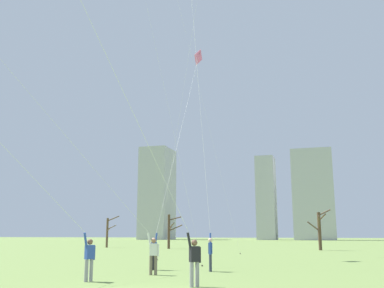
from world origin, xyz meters
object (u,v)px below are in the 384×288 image
kite_flyer_midfield_center_yellow (177,220)px  bare_tree_far_right_edge (320,229)px  kite_flyer_far_back_green (206,187)px  bare_tree_left_of_center (170,230)px  kite_flyer_midfield_right_orange (46,210)px  bare_tree_rightmost (108,231)px  distant_kite_high_overhead_blue (184,27)px  kite_flyer_midfield_left_pink (168,189)px  kite_flyer_foreground_left_white (94,182)px

kite_flyer_midfield_center_yellow → bare_tree_far_right_edge: 38.35m
kite_flyer_far_back_green → kite_flyer_midfield_center_yellow: 8.38m
bare_tree_left_of_center → kite_flyer_midfield_right_orange: bearing=-76.9°
bare_tree_rightmost → bare_tree_far_right_edge: 27.97m
kite_flyer_midfield_center_yellow → distant_kite_high_overhead_blue: 33.63m
distant_kite_high_overhead_blue → bare_tree_far_right_edge: bearing=46.2°
kite_flyer_far_back_green → bare_tree_rightmost: (-22.52, 32.35, -2.06)m
bare_tree_rightmost → kite_flyer_midfield_right_orange: bearing=-65.4°
kite_flyer_midfield_left_pink → distant_kite_high_overhead_blue: bearing=104.6°
kite_flyer_far_back_green → kite_flyer_foreground_left_white: kite_flyer_far_back_green is taller
distant_kite_high_overhead_blue → bare_tree_far_right_edge: 26.98m
kite_flyer_foreground_left_white → distant_kite_high_overhead_blue: distant_kite_high_overhead_blue is taller
kite_flyer_foreground_left_white → bare_tree_far_right_edge: kite_flyer_foreground_left_white is taller
kite_flyer_foreground_left_white → bare_tree_rightmost: kite_flyer_foreground_left_white is taller
kite_flyer_foreground_left_white → bare_tree_left_of_center: kite_flyer_foreground_left_white is taller
kite_flyer_midfield_left_pink → bare_tree_far_right_edge: bearing=74.1°
kite_flyer_midfield_right_orange → bare_tree_left_of_center: (-9.06, 38.77, -0.40)m
kite_flyer_far_back_green → kite_flyer_midfield_left_pink: bearing=149.4°
kite_flyer_midfield_left_pink → bare_tree_rightmost: (-19.79, 30.74, -2.23)m
kite_flyer_midfield_left_pink → bare_tree_far_right_edge: 29.63m
kite_flyer_midfield_right_orange → kite_flyer_midfield_center_yellow: bearing=8.7°
bare_tree_rightmost → kite_flyer_midfield_left_pink: bearing=-57.2°
kite_flyer_midfield_right_orange → distant_kite_high_overhead_blue: 33.17m
distant_kite_high_overhead_blue → bare_tree_left_of_center: bearing=114.9°
kite_flyer_midfield_left_pink → kite_flyer_foreground_left_white: 6.70m
bare_tree_rightmost → kite_flyer_midfield_center_yellow: bearing=-59.7°
bare_tree_far_right_edge → kite_flyer_midfield_left_pink: bearing=-105.9°
kite_flyer_midfield_center_yellow → kite_flyer_far_back_green: bearing=97.9°
bare_tree_rightmost → bare_tree_far_right_edge: size_ratio=0.94×
kite_flyer_far_back_green → kite_flyer_foreground_left_white: bearing=-128.0°
bare_tree_far_right_edge → bare_tree_left_of_center: (-18.05, -0.07, -0.11)m
kite_flyer_midfield_left_pink → kite_flyer_midfield_right_orange: kite_flyer_midfield_left_pink is taller
kite_flyer_midfield_left_pink → kite_flyer_midfield_center_yellow: 10.63m
distant_kite_high_overhead_blue → bare_tree_far_right_edge: (12.18, 12.71, -20.46)m
kite_flyer_midfield_center_yellow → bare_tree_rightmost: (-23.64, 40.42, -0.10)m
bare_tree_rightmost → distant_kite_high_overhead_blue: bearing=-43.7°
kite_flyer_far_back_green → kite_flyer_foreground_left_white: 6.33m
distant_kite_high_overhead_blue → bare_tree_far_right_edge: size_ratio=5.85×
bare_tree_far_right_edge → kite_flyer_midfield_right_orange: bearing=-103.0°
distant_kite_high_overhead_blue → bare_tree_rightmost: distant_kite_high_overhead_blue is taller
kite_flyer_far_back_green → bare_tree_far_right_edge: bearing=79.9°
bare_tree_far_right_edge → bare_tree_left_of_center: bare_tree_far_right_edge is taller
kite_flyer_midfield_left_pink → kite_flyer_midfield_right_orange: (-0.91, -10.41, -1.75)m
kite_flyer_far_back_green → bare_tree_left_of_center: bearing=113.0°
kite_flyer_midfield_center_yellow → bare_tree_far_right_edge: size_ratio=2.78×
kite_flyer_midfield_center_yellow → bare_tree_left_of_center: size_ratio=3.04×
kite_flyer_far_back_green → bare_tree_far_right_edge: size_ratio=4.80×
kite_flyer_far_back_green → kite_flyer_foreground_left_white: (-3.90, -4.98, -0.11)m
bare_tree_far_right_edge → bare_tree_left_of_center: bearing=-179.8°
kite_flyer_foreground_left_white → kite_flyer_midfield_left_pink: bearing=79.9°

